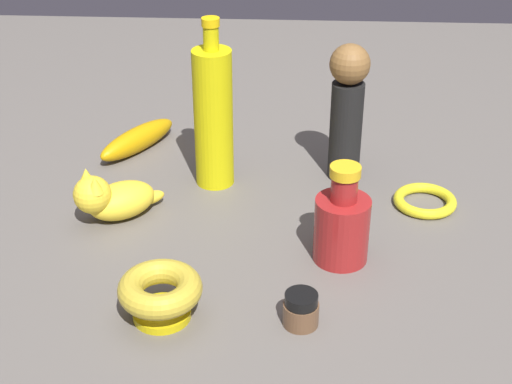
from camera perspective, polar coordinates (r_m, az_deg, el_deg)
name	(u,v)px	position (r m, az deg, el deg)	size (l,w,h in m)	color
ground	(256,234)	(1.10, 0.00, -3.10)	(2.00, 2.00, 0.00)	#5B5651
bottle_tall	(213,116)	(1.18, -3.19, 5.64)	(0.06, 0.06, 0.27)	#CEC30C
nail_polish_jar	(301,309)	(0.93, 3.36, -8.69)	(0.04, 0.04, 0.04)	brown
person_figure_adult	(347,107)	(1.20, 6.78, 6.26)	(0.06, 0.06, 0.22)	black
bottle_short	(342,224)	(1.03, 6.40, -2.40)	(0.07, 0.07, 0.14)	maroon
bowl	(160,292)	(0.93, -7.12, -7.38)	(0.10, 0.10, 0.06)	gold
bangle	(425,201)	(1.19, 12.44, -0.63)	(0.10, 0.10, 0.02)	yellow
banana	(138,139)	(1.34, -8.78, 3.89)	(0.17, 0.04, 0.04)	#C28B09
cat_figurine	(113,198)	(1.14, -10.60, -0.41)	(0.12, 0.11, 0.09)	yellow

